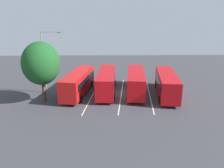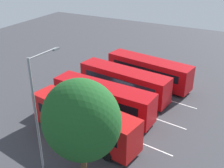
{
  "view_description": "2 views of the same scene",
  "coord_description": "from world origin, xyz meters",
  "px_view_note": "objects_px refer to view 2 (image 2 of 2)",
  "views": [
    {
      "loc": [
        -28.67,
        2.17,
        10.26
      ],
      "look_at": [
        0.5,
        1.38,
        1.33
      ],
      "focal_mm": 32.98,
      "sensor_mm": 36.0,
      "label": 1
    },
    {
      "loc": [
        -11.36,
        22.86,
        14.95
      ],
      "look_at": [
        1.48,
        -1.21,
        1.7
      ],
      "focal_mm": 44.99,
      "sensor_mm": 36.0,
      "label": 2
    }
  ],
  "objects_px": {
    "bus_center_right": "(103,99)",
    "depot_tree": "(81,120)",
    "bus_far_left": "(149,71)",
    "bus_center_left": "(124,82)",
    "street_lamp": "(38,110)",
    "pedestrian": "(58,85)",
    "bus_far_right": "(84,120)"
  },
  "relations": [
    {
      "from": "street_lamp",
      "to": "depot_tree",
      "type": "distance_m",
      "value": 3.24
    },
    {
      "from": "bus_far_right",
      "to": "depot_tree",
      "type": "distance_m",
      "value": 6.08
    },
    {
      "from": "bus_center_left",
      "to": "street_lamp",
      "type": "xyz_separation_m",
      "value": [
        0.12,
        13.06,
        3.38
      ]
    },
    {
      "from": "street_lamp",
      "to": "depot_tree",
      "type": "bearing_deg",
      "value": -80.25
    },
    {
      "from": "bus_far_right",
      "to": "pedestrian",
      "type": "bearing_deg",
      "value": -29.08
    },
    {
      "from": "street_lamp",
      "to": "bus_center_left",
      "type": "bearing_deg",
      "value": 2.9
    },
    {
      "from": "bus_far_left",
      "to": "bus_center_left",
      "type": "bearing_deg",
      "value": 82.44
    },
    {
      "from": "bus_center_right",
      "to": "depot_tree",
      "type": "distance_m",
      "value": 9.54
    },
    {
      "from": "bus_center_right",
      "to": "street_lamp",
      "type": "height_order",
      "value": "street_lamp"
    },
    {
      "from": "bus_far_left",
      "to": "bus_center_left",
      "type": "distance_m",
      "value": 4.4
    },
    {
      "from": "bus_center_right",
      "to": "street_lamp",
      "type": "bearing_deg",
      "value": 93.22
    },
    {
      "from": "pedestrian",
      "to": "depot_tree",
      "type": "distance_m",
      "value": 14.54
    },
    {
      "from": "depot_tree",
      "to": "bus_center_right",
      "type": "bearing_deg",
      "value": -68.9
    },
    {
      "from": "bus_center_left",
      "to": "bus_center_right",
      "type": "bearing_deg",
      "value": 95.49
    },
    {
      "from": "bus_center_left",
      "to": "pedestrian",
      "type": "distance_m",
      "value": 7.44
    },
    {
      "from": "bus_far_left",
      "to": "depot_tree",
      "type": "height_order",
      "value": "depot_tree"
    },
    {
      "from": "bus_far_left",
      "to": "bus_center_left",
      "type": "relative_size",
      "value": 1.0
    },
    {
      "from": "bus_center_right",
      "to": "bus_center_left",
      "type": "bearing_deg",
      "value": -88.31
    },
    {
      "from": "bus_center_right",
      "to": "pedestrian",
      "type": "distance_m",
      "value": 6.91
    },
    {
      "from": "pedestrian",
      "to": "street_lamp",
      "type": "bearing_deg",
      "value": -6.93
    },
    {
      "from": "bus_far_left",
      "to": "street_lamp",
      "type": "bearing_deg",
      "value": 94.45
    },
    {
      "from": "bus_center_right",
      "to": "depot_tree",
      "type": "xyz_separation_m",
      "value": [
        -3.22,
        8.34,
        3.32
      ]
    },
    {
      "from": "bus_far_right",
      "to": "street_lamp",
      "type": "bearing_deg",
      "value": 93.46
    },
    {
      "from": "pedestrian",
      "to": "depot_tree",
      "type": "bearing_deg",
      "value": 4.99
    },
    {
      "from": "bus_far_left",
      "to": "bus_center_right",
      "type": "relative_size",
      "value": 1.01
    },
    {
      "from": "bus_far_left",
      "to": "street_lamp",
      "type": "height_order",
      "value": "street_lamp"
    },
    {
      "from": "bus_far_right",
      "to": "pedestrian",
      "type": "relative_size",
      "value": 5.96
    },
    {
      "from": "pedestrian",
      "to": "street_lamp",
      "type": "distance_m",
      "value": 12.86
    },
    {
      "from": "bus_center_right",
      "to": "bus_far_right",
      "type": "bearing_deg",
      "value": 99.27
    },
    {
      "from": "pedestrian",
      "to": "depot_tree",
      "type": "height_order",
      "value": "depot_tree"
    },
    {
      "from": "pedestrian",
      "to": "bus_far_left",
      "type": "bearing_deg",
      "value": 90.96
    },
    {
      "from": "bus_far_left",
      "to": "bus_far_right",
      "type": "height_order",
      "value": "same"
    }
  ]
}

